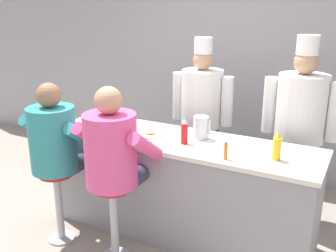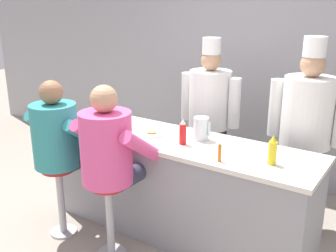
{
  "view_description": "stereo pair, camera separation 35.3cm",
  "coord_description": "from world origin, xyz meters",
  "px_view_note": "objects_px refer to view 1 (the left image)",
  "views": [
    {
      "loc": [
        1.47,
        -2.65,
        2.15
      ],
      "look_at": [
        -0.1,
        0.32,
        1.08
      ],
      "focal_mm": 42.0,
      "sensor_mm": 36.0,
      "label": 1
    },
    {
      "loc": [
        1.78,
        -2.47,
        2.15
      ],
      "look_at": [
        -0.1,
        0.32,
        1.08
      ],
      "focal_mm": 42.0,
      "sensor_mm": 36.0,
      "label": 2
    }
  ],
  "objects_px": {
    "coffee_mug_blue": "(105,121)",
    "diner_seated_teal": "(56,143)",
    "breakfast_plate": "(150,134)",
    "cereal_bowl": "(104,129)",
    "cook_in_whites_far": "(299,124)",
    "cook_in_whites_near": "(202,112)",
    "hot_sauce_bottle_orange": "(226,151)",
    "coffee_mug_white": "(72,123)",
    "water_pitcher_clear": "(201,127)",
    "mustard_bottle_yellow": "(277,147)",
    "ketchup_bottle_red": "(184,132)",
    "diner_seated_pink": "(114,153)"
  },
  "relations": [
    {
      "from": "ketchup_bottle_red",
      "to": "cereal_bowl",
      "type": "bearing_deg",
      "value": -175.93
    },
    {
      "from": "hot_sauce_bottle_orange",
      "to": "cook_in_whites_far",
      "type": "relative_size",
      "value": 0.08
    },
    {
      "from": "ketchup_bottle_red",
      "to": "mustard_bottle_yellow",
      "type": "height_order",
      "value": "mustard_bottle_yellow"
    },
    {
      "from": "cereal_bowl",
      "to": "hot_sauce_bottle_orange",
      "type": "bearing_deg",
      "value": -5.15
    },
    {
      "from": "coffee_mug_blue",
      "to": "diner_seated_teal",
      "type": "relative_size",
      "value": 0.08
    },
    {
      "from": "cereal_bowl",
      "to": "coffee_mug_white",
      "type": "height_order",
      "value": "coffee_mug_white"
    },
    {
      "from": "mustard_bottle_yellow",
      "to": "cereal_bowl",
      "type": "height_order",
      "value": "mustard_bottle_yellow"
    },
    {
      "from": "mustard_bottle_yellow",
      "to": "cereal_bowl",
      "type": "xyz_separation_m",
      "value": [
        -1.62,
        -0.07,
        -0.08
      ]
    },
    {
      "from": "breakfast_plate",
      "to": "coffee_mug_blue",
      "type": "xyz_separation_m",
      "value": [
        -0.56,
        0.06,
        0.03
      ]
    },
    {
      "from": "water_pitcher_clear",
      "to": "diner_seated_teal",
      "type": "bearing_deg",
      "value": -146.91
    },
    {
      "from": "breakfast_plate",
      "to": "cereal_bowl",
      "type": "xyz_separation_m",
      "value": [
        -0.44,
        -0.1,
        0.02
      ]
    },
    {
      "from": "water_pitcher_clear",
      "to": "coffee_mug_white",
      "type": "bearing_deg",
      "value": -167.22
    },
    {
      "from": "breakfast_plate",
      "to": "diner_seated_pink",
      "type": "xyz_separation_m",
      "value": [
        -0.02,
        -0.56,
        0.0
      ]
    },
    {
      "from": "breakfast_plate",
      "to": "cereal_bowl",
      "type": "distance_m",
      "value": 0.46
    },
    {
      "from": "water_pitcher_clear",
      "to": "coffee_mug_white",
      "type": "xyz_separation_m",
      "value": [
        -1.26,
        -0.29,
        -0.06
      ]
    },
    {
      "from": "breakfast_plate",
      "to": "hot_sauce_bottle_orange",
      "type": "bearing_deg",
      "value": -14.96
    },
    {
      "from": "breakfast_plate",
      "to": "diner_seated_teal",
      "type": "height_order",
      "value": "diner_seated_teal"
    },
    {
      "from": "mustard_bottle_yellow",
      "to": "cereal_bowl",
      "type": "distance_m",
      "value": 1.62
    },
    {
      "from": "ketchup_bottle_red",
      "to": "coffee_mug_blue",
      "type": "height_order",
      "value": "ketchup_bottle_red"
    },
    {
      "from": "cook_in_whites_far",
      "to": "coffee_mug_white",
      "type": "bearing_deg",
      "value": -155.24
    },
    {
      "from": "ketchup_bottle_red",
      "to": "mustard_bottle_yellow",
      "type": "bearing_deg",
      "value": 0.53
    },
    {
      "from": "coffee_mug_white",
      "to": "cook_in_whites_far",
      "type": "bearing_deg",
      "value": 24.76
    },
    {
      "from": "mustard_bottle_yellow",
      "to": "coffee_mug_blue",
      "type": "relative_size",
      "value": 1.86
    },
    {
      "from": "ketchup_bottle_red",
      "to": "diner_seated_pink",
      "type": "height_order",
      "value": "diner_seated_pink"
    },
    {
      "from": "hot_sauce_bottle_orange",
      "to": "mustard_bottle_yellow",
      "type": "bearing_deg",
      "value": 26.83
    },
    {
      "from": "diner_seated_teal",
      "to": "cook_in_whites_far",
      "type": "relative_size",
      "value": 0.81
    },
    {
      "from": "mustard_bottle_yellow",
      "to": "water_pitcher_clear",
      "type": "xyz_separation_m",
      "value": [
        -0.72,
        0.19,
        -0.0
      ]
    },
    {
      "from": "hot_sauce_bottle_orange",
      "to": "diner_seated_teal",
      "type": "bearing_deg",
      "value": -166.86
    },
    {
      "from": "hot_sauce_bottle_orange",
      "to": "diner_seated_pink",
      "type": "bearing_deg",
      "value": -157.96
    },
    {
      "from": "mustard_bottle_yellow",
      "to": "cook_in_whites_near",
      "type": "xyz_separation_m",
      "value": [
        -1.03,
        0.92,
        -0.08
      ]
    },
    {
      "from": "water_pitcher_clear",
      "to": "cook_in_whites_near",
      "type": "distance_m",
      "value": 0.8
    },
    {
      "from": "water_pitcher_clear",
      "to": "coffee_mug_blue",
      "type": "distance_m",
      "value": 1.02
    },
    {
      "from": "breakfast_plate",
      "to": "coffee_mug_white",
      "type": "bearing_deg",
      "value": -170.36
    },
    {
      "from": "mustard_bottle_yellow",
      "to": "diner_seated_teal",
      "type": "relative_size",
      "value": 0.16
    },
    {
      "from": "hot_sauce_bottle_orange",
      "to": "coffee_mug_white",
      "type": "relative_size",
      "value": 1.17
    },
    {
      "from": "mustard_bottle_yellow",
      "to": "diner_seated_teal",
      "type": "bearing_deg",
      "value": -163.99
    },
    {
      "from": "hot_sauce_bottle_orange",
      "to": "cook_in_whites_near",
      "type": "height_order",
      "value": "cook_in_whites_near"
    },
    {
      "from": "water_pitcher_clear",
      "to": "coffee_mug_blue",
      "type": "bearing_deg",
      "value": -175.04
    },
    {
      "from": "hot_sauce_bottle_orange",
      "to": "breakfast_plate",
      "type": "height_order",
      "value": "hot_sauce_bottle_orange"
    },
    {
      "from": "ketchup_bottle_red",
      "to": "hot_sauce_bottle_orange",
      "type": "bearing_deg",
      "value": -21.22
    },
    {
      "from": "cook_in_whites_far",
      "to": "cook_in_whites_near",
      "type": "bearing_deg",
      "value": 175.12
    },
    {
      "from": "hot_sauce_bottle_orange",
      "to": "diner_seated_pink",
      "type": "height_order",
      "value": "diner_seated_pink"
    },
    {
      "from": "water_pitcher_clear",
      "to": "diner_seated_teal",
      "type": "relative_size",
      "value": 0.14
    },
    {
      "from": "cereal_bowl",
      "to": "diner_seated_teal",
      "type": "xyz_separation_m",
      "value": [
        -0.19,
        -0.45,
        -0.03
      ]
    },
    {
      "from": "diner_seated_pink",
      "to": "hot_sauce_bottle_orange",
      "type": "bearing_deg",
      "value": 22.04
    },
    {
      "from": "breakfast_plate",
      "to": "cook_in_whites_far",
      "type": "relative_size",
      "value": 0.12
    },
    {
      "from": "coffee_mug_blue",
      "to": "diner_seated_pink",
      "type": "relative_size",
      "value": 0.08
    },
    {
      "from": "hot_sauce_bottle_orange",
      "to": "diner_seated_teal",
      "type": "distance_m",
      "value": 1.49
    },
    {
      "from": "coffee_mug_blue",
      "to": "breakfast_plate",
      "type": "bearing_deg",
      "value": -6.12
    },
    {
      "from": "hot_sauce_bottle_orange",
      "to": "cereal_bowl",
      "type": "xyz_separation_m",
      "value": [
        -1.26,
        0.11,
        -0.04
      ]
    }
  ]
}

